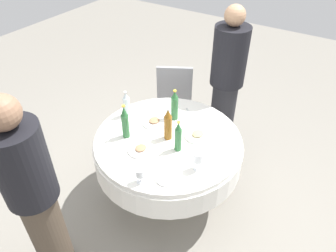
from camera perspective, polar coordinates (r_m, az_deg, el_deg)
name	(u,v)px	position (r m, az deg, el deg)	size (l,w,h in m)	color
ground_plane	(168,194)	(3.25, 0.00, -12.17)	(10.00, 10.00, 0.00)	gray
dining_table	(168,151)	(2.82, 0.00, -4.47)	(1.29, 1.29, 0.74)	white
bottle_green_inner	(175,106)	(2.86, 1.19, 3.68)	(0.07, 0.07, 0.30)	#2D6B38
bottle_amber_left	(168,124)	(2.63, -0.05, 0.31)	(0.07, 0.07, 0.31)	#8C5619
bottle_green_far	(125,122)	(2.67, -7.70, 0.66)	(0.06, 0.06, 0.32)	#2D6B38
bottle_green_mid	(178,137)	(2.52, 1.84, -1.95)	(0.06, 0.06, 0.28)	#2D6B38
bottle_clear_front	(127,105)	(2.93, -7.45, 3.83)	(0.06, 0.06, 0.26)	silver
wine_glass_mid	(140,173)	(2.30, -5.02, -8.47)	(0.07, 0.07, 0.13)	white
wine_glass_front	(198,158)	(2.38, 5.43, -5.69)	(0.07, 0.07, 0.16)	white
plate_outer	(198,135)	(2.74, 5.34, -1.60)	(0.23, 0.23, 0.04)	white
plate_west	(168,176)	(2.38, -0.03, -9.03)	(0.20, 0.20, 0.02)	white
plate_rear	(154,121)	(2.88, -2.47, 0.81)	(0.23, 0.23, 0.04)	white
plate_south	(141,149)	(2.60, -4.90, -4.16)	(0.22, 0.22, 0.04)	white
spoon_left	(189,113)	(3.01, 3.85, 2.29)	(0.18, 0.02, 0.01)	silver
spoon_far	(120,124)	(2.90, -8.63, 0.33)	(0.18, 0.02, 0.01)	silver
knife_mid	(166,107)	(3.09, -0.40, 3.49)	(0.18, 0.02, 0.01)	silver
person_inner	(33,193)	(2.34, -23.02, -10.98)	(0.34, 0.34, 1.60)	#4C3F33
person_left	(226,83)	(3.31, 10.42, 7.64)	(0.34, 0.34, 1.63)	#26262B
chair_north	(175,90)	(3.78, 1.23, 6.45)	(0.54, 0.54, 0.87)	#99999E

